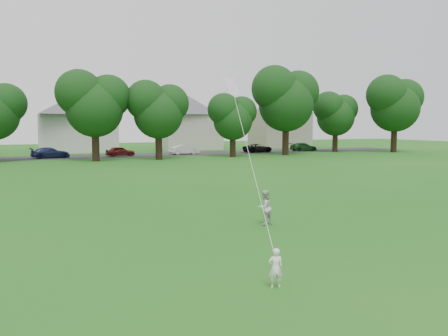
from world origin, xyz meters
name	(u,v)px	position (x,y,z in m)	size (l,w,h in m)	color
ground	(259,254)	(0.00, 0.00, 0.00)	(160.00, 160.00, 0.00)	#165814
street	(87,157)	(0.00, 42.00, 0.01)	(90.00, 7.00, 0.01)	#2D2D30
toddler	(276,268)	(-0.89, -2.43, 0.46)	(0.34, 0.22, 0.92)	white
older_boy	(265,207)	(1.96, 3.18, 0.64)	(0.63, 0.49, 1.29)	silver
kite	(246,142)	(1.05, 2.96, 3.09)	(2.53, 5.87, 12.45)	silver
tree_row	(118,97)	(2.58, 35.38, 6.51)	(81.81, 9.73, 11.30)	black
parked_cars	(82,152)	(-0.63, 41.00, 0.60)	(63.62, 2.45, 1.28)	black
house_row	(75,116)	(-0.24, 52.00, 4.91)	(76.89, 14.25, 10.57)	white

